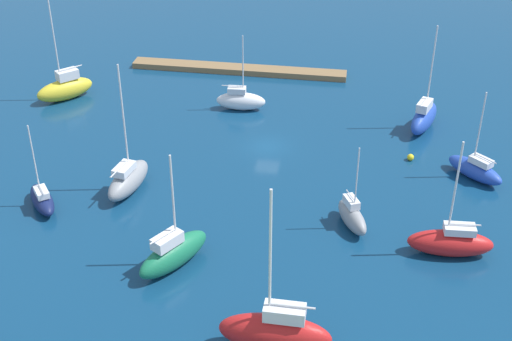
{
  "coord_description": "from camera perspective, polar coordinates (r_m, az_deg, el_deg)",
  "views": [
    {
      "loc": [
        -9.22,
        63.83,
        36.17
      ],
      "look_at": [
        0.0,
        7.47,
        1.5
      ],
      "focal_mm": 49.1,
      "sensor_mm": 36.0,
      "label": 1
    }
  ],
  "objects": [
    {
      "name": "sailboat_red_far_south",
      "position": [
        49.42,
        1.6,
        -12.99
      ],
      "size": [
        7.92,
        2.34,
        13.32
      ],
      "rotation": [
        0.0,
        0.0,
        6.28
      ],
      "color": "red",
      "rests_on": "water"
    },
    {
      "name": "sailboat_yellow_far_north",
      "position": [
        86.75,
        -15.29,
        6.51
      ],
      "size": [
        6.49,
        6.62,
        13.31
      ],
      "rotation": [
        0.0,
        0.0,
        0.81
      ],
      "color": "yellow",
      "rests_on": "water"
    },
    {
      "name": "sailboat_red_off_beacon",
      "position": [
        60.08,
        15.58,
        -5.62
      ],
      "size": [
        7.14,
        2.64,
        10.65
      ],
      "rotation": [
        0.0,
        0.0,
        0.06
      ],
      "color": "red",
      "rests_on": "water"
    },
    {
      "name": "sailboat_gray_east_end",
      "position": [
        66.9,
        -10.38,
        -0.69
      ],
      "size": [
        3.36,
        7.01,
        12.77
      ],
      "rotation": [
        0.0,
        0.0,
        4.54
      ],
      "color": "gray",
      "rests_on": "water"
    },
    {
      "name": "sailboat_blue_mid_basin",
      "position": [
        71.26,
        17.44,
        0.11
      ],
      "size": [
        5.8,
        5.53,
        9.07
      ],
      "rotation": [
        0.0,
        0.0,
        5.54
      ],
      "color": "#2347B2",
      "rests_on": "water"
    },
    {
      "name": "sailboat_green_by_breakwater",
      "position": [
        56.94,
        -6.76,
        -6.67
      ],
      "size": [
        5.51,
        7.18,
        10.26
      ],
      "rotation": [
        0.0,
        0.0,
        4.16
      ],
      "color": "#19724C",
      "rests_on": "water"
    },
    {
      "name": "sailboat_gray_near_pier",
      "position": [
        61.74,
        7.83,
        -3.68
      ],
      "size": [
        3.58,
        5.16,
        8.06
      ],
      "rotation": [
        0.0,
        0.0,
        2.03
      ],
      "color": "gray",
      "rests_on": "water"
    },
    {
      "name": "sailboat_navy_center_basin",
      "position": [
        66.63,
        -17.03,
        -2.24
      ],
      "size": [
        4.67,
        5.31,
        8.32
      ],
      "rotation": [
        0.0,
        0.0,
        5.37
      ],
      "color": "#141E4C",
      "rests_on": "water"
    },
    {
      "name": "pier_dock",
      "position": [
        91.61,
        -1.44,
        8.24
      ],
      "size": [
        27.86,
        2.35,
        0.74
      ],
      "primitive_type": "cube",
      "color": "olive",
      "rests_on": "ground"
    },
    {
      "name": "water",
      "position": [
        73.94,
        0.94,
        1.97
      ],
      "size": [
        160.0,
        160.0,
        0.0
      ],
      "primitive_type": "plane",
      "color": "navy",
      "rests_on": "ground"
    },
    {
      "name": "sailboat_blue_outer_mooring",
      "position": [
        78.91,
        13.53,
        4.26
      ],
      "size": [
        4.11,
        7.09,
        11.75
      ],
      "rotation": [
        0.0,
        0.0,
        4.38
      ],
      "color": "#2347B2",
      "rests_on": "water"
    },
    {
      "name": "sailboat_white_lone_north",
      "position": [
        81.31,
        -1.26,
        5.75
      ],
      "size": [
        5.8,
        2.28,
        8.99
      ],
      "rotation": [
        0.0,
        0.0,
        3.2
      ],
      "color": "white",
      "rests_on": "water"
    },
    {
      "name": "mooring_buoy_yellow",
      "position": [
        73.0,
        12.48,
        1.06
      ],
      "size": [
        0.69,
        0.69,
        0.69
      ],
      "primitive_type": "sphere",
      "color": "yellow",
      "rests_on": "water"
    }
  ]
}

